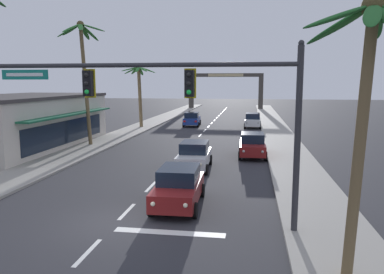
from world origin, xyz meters
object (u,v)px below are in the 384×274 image
Objects in this scene: town_gateway_arch at (226,86)px; palm_left_second at (83,56)px; sedan_parked_nearest_kerb at (253,120)px; traffic_signal_mast at (192,98)px; palm_right_nearest at (368,65)px; storefront_strip_left at (22,122)px; sedan_oncoming_far at (192,119)px; sedan_third_in_queue at (194,155)px; sedan_lead_at_stop_bar at (179,186)px; palm_left_third at (139,83)px; sedan_parked_mid_kerb at (252,145)px.

palm_left_second is at bearing -100.55° from town_gateway_arch.
town_gateway_arch reaches higher than sedan_parked_nearest_kerb.
traffic_signal_mast is 63.19m from town_gateway_arch.
palm_right_nearest is 66.65m from town_gateway_arch.
palm_right_nearest reaches higher than traffic_signal_mast.
sedan_oncoming_far is at bearing 57.26° from storefront_strip_left.
palm_right_nearest is (16.47, -19.76, -1.73)m from palm_left_second.
traffic_signal_mast reaches higher than sedan_third_in_queue.
palm_left_second is 7.27m from storefront_strip_left.
sedan_parked_nearest_kerb is (3.64, 22.62, 0.00)m from sedan_third_in_queue.
palm_left_second is 0.63× the size of storefront_strip_left.
storefront_strip_left is (-15.30, 12.59, 1.28)m from sedan_lead_at_stop_bar.
palm_left_second reaches higher than sedan_third_in_queue.
sedan_oncoming_far is at bearing 25.40° from palm_left_third.
palm_left_third is at bearing -169.95° from sedan_parked_nearest_kerb.
town_gateway_arch is (-5.16, 49.03, 3.69)m from sedan_parked_mid_kerb.
palm_right_nearest reaches higher than sedan_third_in_queue.
sedan_third_in_queue is 0.60× the size of palm_right_nearest.
town_gateway_arch is (13.32, 48.09, 2.41)m from storefront_strip_left.
sedan_parked_mid_kerb is (-0.10, -18.03, 0.00)m from sedan_parked_nearest_kerb.
town_gateway_arch reaches higher than storefront_strip_left.
traffic_signal_mast is 1.55× the size of palm_left_third.
sedan_oncoming_far is at bearing 98.72° from traffic_signal_mast.
town_gateway_arch reaches higher than sedan_parked_mid_kerb.
traffic_signal_mast is at bearing -94.16° from sedan_parked_nearest_kerb.
sedan_lead_at_stop_bar and sedan_third_in_queue have the same top height.
sedan_third_in_queue is at bearing -99.14° from sedan_parked_nearest_kerb.
sedan_lead_at_stop_bar and sedan_parked_mid_kerb have the same top height.
storefront_strip_left is (-14.94, 5.53, 1.28)m from sedan_third_in_queue.
town_gateway_arch reaches higher than sedan_lead_at_stop_bar.
sedan_oncoming_far is 1.01× the size of sedan_parked_mid_kerb.
palm_right_nearest is at bearing -50.18° from palm_left_second.
palm_right_nearest reaches higher than sedan_parked_mid_kerb.
traffic_signal_mast is at bearing -42.78° from storefront_strip_left.
palm_left_second is at bearing 124.70° from traffic_signal_mast.
sedan_parked_mid_kerb is at bearing -68.60° from sedan_oncoming_far.
sedan_third_in_queue is at bearing 92.95° from sedan_lead_at_stop_bar.
town_gateway_arch reaches higher than traffic_signal_mast.
palm_right_nearest is (6.21, -12.56, 4.86)m from sedan_third_in_queue.
sedan_parked_mid_kerb is 18.03m from palm_right_nearest.
sedan_parked_nearest_kerb is 21.79m from palm_left_second.
storefront_strip_left is (-18.48, 0.94, 1.28)m from sedan_parked_mid_kerb.
sedan_lead_at_stop_bar is (-0.94, 2.44, -3.90)m from traffic_signal_mast.
sedan_lead_at_stop_bar is 30.37m from sedan_oncoming_far.
town_gateway_arch is (7.81, 33.31, -0.66)m from palm_left_third.
palm_left_second reaches higher than sedan_oncoming_far.
storefront_strip_left is at bearing -137.39° from sedan_parked_nearest_kerb.
sedan_lead_at_stop_bar is at bearing 136.76° from palm_right_nearest.
sedan_parked_mid_kerb is 20.84m from palm_left_third.
traffic_signal_mast is 2.52× the size of sedan_third_in_queue.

